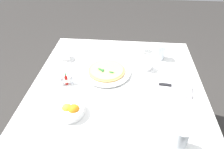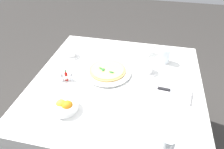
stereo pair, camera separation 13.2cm
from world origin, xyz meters
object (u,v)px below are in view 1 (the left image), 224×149
at_px(dinner_knife, 173,86).
at_px(hot_sauce_bottle, 66,80).
at_px(coffee_cup_near_left, 65,56).
at_px(napkin_folded, 173,87).
at_px(pizza, 107,70).
at_px(coffee_cup_far_right, 146,66).
at_px(water_glass_back_corner, 160,53).
at_px(salt_shaker, 71,80).
at_px(citrus_bowl, 71,110).
at_px(pepper_shaker, 62,81).
at_px(pizza_plate, 107,72).
at_px(menu_card, 146,49).
at_px(water_glass_center_back, 180,139).

relative_size(dinner_knife, hot_sauce_bottle, 2.36).
relative_size(coffee_cup_near_left, napkin_folded, 0.55).
bearing_deg(pizza, coffee_cup_near_left, 156.16).
bearing_deg(pizza, napkin_folded, -15.72).
distance_m(coffee_cup_far_right, coffee_cup_near_left, 0.59).
distance_m(coffee_cup_far_right, water_glass_back_corner, 0.18).
distance_m(hot_sauce_bottle, salt_shaker, 0.03).
xyz_separation_m(citrus_bowl, pepper_shaker, (-0.12, 0.23, -0.00)).
height_order(coffee_cup_far_right, pepper_shaker, coffee_cup_far_right).
bearing_deg(coffee_cup_far_right, pizza, -165.14).
xyz_separation_m(pizza_plate, salt_shaker, (-0.21, -0.12, 0.01)).
distance_m(dinner_knife, pepper_shaker, 0.69).
bearing_deg(pepper_shaker, pizza, 28.21).
height_order(coffee_cup_far_right, menu_card, coffee_cup_far_right).
distance_m(citrus_bowl, pepper_shaker, 0.26).
relative_size(water_glass_back_corner, pepper_shaker, 1.96).
height_order(citrus_bowl, salt_shaker, citrus_bowl).
bearing_deg(pizza, menu_card, 47.12).
bearing_deg(pizza, pizza_plate, 60.51).
distance_m(salt_shaker, pepper_shaker, 0.06).
relative_size(water_glass_center_back, dinner_knife, 0.59).
relative_size(coffee_cup_near_left, water_glass_back_corner, 1.18).
distance_m(water_glass_back_corner, salt_shaker, 0.67).
relative_size(coffee_cup_far_right, menu_card, 1.64).
height_order(citrus_bowl, hot_sauce_bottle, hot_sauce_bottle).
xyz_separation_m(pizza, coffee_cup_far_right, (0.27, 0.07, 0.00)).
bearing_deg(coffee_cup_near_left, dinner_knife, -19.28).
distance_m(citrus_bowl, hot_sauce_bottle, 0.25).
relative_size(water_glass_back_corner, water_glass_center_back, 0.95).
bearing_deg(water_glass_back_corner, pepper_shaker, -150.33).
distance_m(pizza, citrus_bowl, 0.40).
height_order(dinner_knife, hot_sauce_bottle, hot_sauce_bottle).
height_order(citrus_bowl, menu_card, citrus_bowl).
bearing_deg(napkin_folded, hot_sauce_bottle, -169.39).
bearing_deg(coffee_cup_far_right, hot_sauce_bottle, -158.02).
bearing_deg(hot_sauce_bottle, pizza, 29.14).
relative_size(coffee_cup_far_right, water_glass_center_back, 1.14).
distance_m(pizza, water_glass_back_corner, 0.43).
xyz_separation_m(pizza_plate, menu_card, (0.28, 0.30, 0.02)).
relative_size(pizza, pepper_shaker, 4.39).
height_order(pizza, coffee_cup_far_right, coffee_cup_far_right).
bearing_deg(menu_card, dinner_knife, 49.04).
distance_m(coffee_cup_far_right, pepper_shaker, 0.57).
bearing_deg(napkin_folded, pepper_shaker, -168.61).
relative_size(coffee_cup_far_right, hot_sauce_bottle, 1.59).
bearing_deg(pizza_plate, salt_shaker, -149.68).
bearing_deg(pizza_plate, dinner_knife, -15.69).
bearing_deg(menu_card, pizza, -13.50).
distance_m(water_glass_center_back, pepper_shaker, 0.76).
bearing_deg(coffee_cup_near_left, pizza, -23.84).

